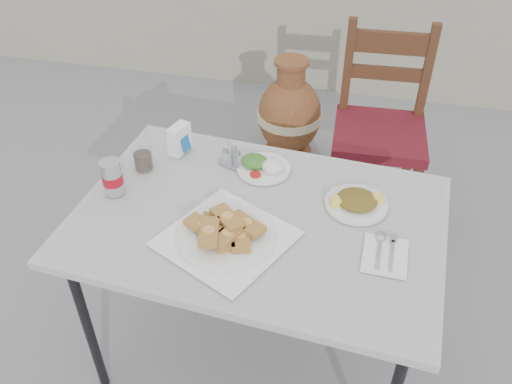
% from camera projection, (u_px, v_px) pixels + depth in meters
% --- Properties ---
extents(ground, '(80.00, 80.00, 0.00)m').
position_uv_depth(ground, '(234.00, 352.00, 2.29)').
color(ground, slate).
rests_on(ground, ground).
extents(cafe_table, '(1.30, 0.93, 0.75)m').
position_uv_depth(cafe_table, '(258.00, 227.00, 1.87)').
color(cafe_table, black).
rests_on(cafe_table, ground).
extents(pide_plate, '(0.49, 0.49, 0.08)m').
position_uv_depth(pide_plate, '(226.00, 231.00, 1.73)').
color(pide_plate, white).
rests_on(pide_plate, cafe_table).
extents(salad_rice_plate, '(0.20, 0.20, 0.05)m').
position_uv_depth(salad_rice_plate, '(263.00, 166.00, 2.03)').
color(salad_rice_plate, white).
rests_on(salad_rice_plate, cafe_table).
extents(salad_chopped_plate, '(0.22, 0.22, 0.05)m').
position_uv_depth(salad_chopped_plate, '(357.00, 201.00, 1.86)').
color(salad_chopped_plate, white).
rests_on(salad_chopped_plate, cafe_table).
extents(soda_can, '(0.07, 0.07, 0.13)m').
position_uv_depth(soda_can, '(112.00, 177.00, 1.89)').
color(soda_can, silver).
rests_on(soda_can, cafe_table).
extents(cola_glass, '(0.07, 0.07, 0.11)m').
position_uv_depth(cola_glass, '(143.00, 158.00, 2.02)').
color(cola_glass, white).
rests_on(cola_glass, cafe_table).
extents(napkin_holder, '(0.08, 0.11, 0.12)m').
position_uv_depth(napkin_holder, '(179.00, 139.00, 2.10)').
color(napkin_holder, white).
rests_on(napkin_holder, cafe_table).
extents(condiment_caddy, '(0.11, 0.10, 0.07)m').
position_uv_depth(condiment_caddy, '(233.00, 158.00, 2.06)').
color(condiment_caddy, '#ADADB4').
rests_on(condiment_caddy, cafe_table).
extents(cutlery_napkin, '(0.14, 0.19, 0.01)m').
position_uv_depth(cutlery_napkin, '(385.00, 252.00, 1.70)').
color(cutlery_napkin, white).
rests_on(cutlery_napkin, cafe_table).
extents(chair, '(0.47, 0.47, 1.01)m').
position_uv_depth(chair, '(380.00, 127.00, 2.70)').
color(chair, '#39220F').
rests_on(chair, ground).
extents(terracotta_urn, '(0.38, 0.38, 0.66)m').
position_uv_depth(terracotta_urn, '(289.00, 116.00, 3.20)').
color(terracotta_urn, brown).
rests_on(terracotta_urn, ground).
extents(back_wall, '(6.00, 0.25, 1.20)m').
position_uv_depth(back_wall, '(322.00, 5.00, 3.81)').
color(back_wall, gray).
rests_on(back_wall, ground).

